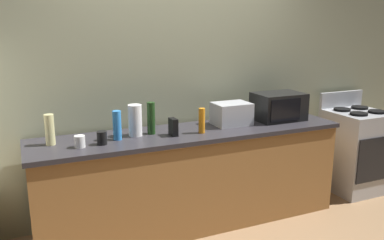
% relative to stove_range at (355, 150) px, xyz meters
% --- Properties ---
extents(back_wall, '(6.40, 0.10, 2.70)m').
position_rel_stove_range_xyz_m(back_wall, '(-2.00, 0.41, 0.89)').
color(back_wall, gray).
rests_on(back_wall, ground_plane).
extents(counter_run, '(2.84, 0.64, 0.90)m').
position_rel_stove_range_xyz_m(counter_run, '(-2.00, 0.00, -0.01)').
color(counter_run, '#9E6B38').
rests_on(counter_run, ground_plane).
extents(stove_range, '(0.60, 0.61, 1.08)m').
position_rel_stove_range_xyz_m(stove_range, '(0.00, 0.00, 0.00)').
color(stove_range, '#B7BABF').
rests_on(stove_range, ground_plane).
extents(microwave, '(0.48, 0.35, 0.27)m').
position_rel_stove_range_xyz_m(microwave, '(-1.04, 0.05, 0.57)').
color(microwave, black).
rests_on(microwave, counter_run).
extents(toaster_oven, '(0.34, 0.26, 0.21)m').
position_rel_stove_range_xyz_m(toaster_oven, '(-1.56, 0.06, 0.54)').
color(toaster_oven, '#B7BABF').
rests_on(toaster_oven, counter_run).
extents(paper_towel_roll, '(0.12, 0.12, 0.27)m').
position_rel_stove_range_xyz_m(paper_towel_roll, '(-2.51, 0.05, 0.57)').
color(paper_towel_roll, white).
rests_on(paper_towel_roll, counter_run).
extents(cordless_phone, '(0.05, 0.11, 0.15)m').
position_rel_stove_range_xyz_m(cordless_phone, '(-2.21, -0.07, 0.51)').
color(cordless_phone, black).
rests_on(cordless_phone, counter_run).
extents(bottle_wine, '(0.07, 0.07, 0.28)m').
position_rel_stove_range_xyz_m(bottle_wine, '(-2.36, 0.05, 0.58)').
color(bottle_wine, '#1E3F19').
rests_on(bottle_wine, counter_run).
extents(bottle_dish_soap, '(0.06, 0.06, 0.22)m').
position_rel_stove_range_xyz_m(bottle_dish_soap, '(-1.95, -0.10, 0.55)').
color(bottle_dish_soap, orange).
rests_on(bottle_dish_soap, counter_run).
extents(bottle_vinegar, '(0.07, 0.07, 0.25)m').
position_rel_stove_range_xyz_m(bottle_vinegar, '(-3.20, 0.06, 0.56)').
color(bottle_vinegar, beige).
rests_on(bottle_vinegar, counter_run).
extents(bottle_spray_cleaner, '(0.07, 0.07, 0.24)m').
position_rel_stove_range_xyz_m(bottle_spray_cleaner, '(-2.68, -0.01, 0.56)').
color(bottle_spray_cleaner, '#338CE5').
rests_on(bottle_spray_cleaner, counter_run).
extents(mug_black, '(0.08, 0.08, 0.11)m').
position_rel_stove_range_xyz_m(mug_black, '(-2.82, -0.09, 0.49)').
color(mug_black, black).
rests_on(mug_black, counter_run).
extents(mug_white, '(0.08, 0.08, 0.09)m').
position_rel_stove_range_xyz_m(mug_white, '(-3.00, -0.10, 0.49)').
color(mug_white, white).
rests_on(mug_white, counter_run).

